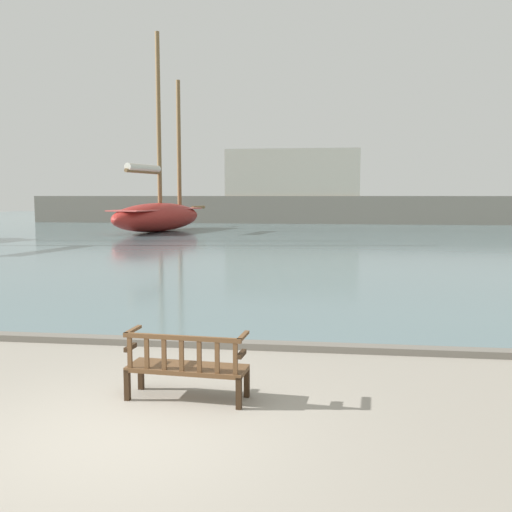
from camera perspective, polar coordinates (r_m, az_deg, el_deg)
The scene contains 6 objects.
ground_plane at distance 7.00m, azimuth -13.35°, elevation -16.98°, with size 160.00×160.00×0.00m, color gray.
harbor_water at distance 50.13m, azimuth 4.85°, elevation 3.00°, with size 100.00×80.00×0.08m, color slate.
quay_edge_kerb at distance 10.47m, azimuth -5.77°, elevation -8.67°, with size 40.00×0.30×0.12m, color slate.
park_bench at distance 7.77m, azimuth -6.98°, elevation -10.80°, with size 1.64×0.64×0.92m.
sailboat_outer_port at distance 42.46m, azimuth -9.72°, elevation 4.19°, with size 5.58×13.33×14.27m.
far_breakwater at distance 54.21m, azimuth 4.98°, elevation 5.53°, with size 53.42×2.40×7.04m.
Camera 1 is at (2.35, -6.00, 2.72)m, focal length 40.00 mm.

